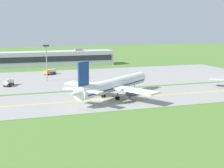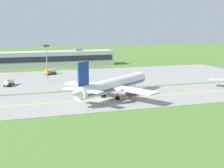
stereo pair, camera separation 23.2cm
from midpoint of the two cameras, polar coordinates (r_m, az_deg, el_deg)
The scene contains 10 objects.
ground_plane at distance 98.28m, azimuth -1.94°, elevation -2.80°, with size 500.00×500.00×0.00m, color #517A33.
taxiway_strip at distance 98.27m, azimuth -1.94°, elevation -2.78°, with size 240.00×28.00×0.10m, color gray.
apron_pad at distance 140.63m, azimuth -2.73°, elevation 1.22°, with size 140.00×52.00×0.10m, color gray.
taxiway_centreline at distance 98.26m, azimuth -1.94°, elevation -2.74°, with size 220.00×0.60×0.01m, color yellow.
airplane_lead at distance 99.86m, azimuth 0.13°, elevation -0.16°, with size 33.34×29.30×12.70m.
service_truck_baggage at distance 149.89m, azimuth -10.91°, elevation 2.19°, with size 6.02×5.26×2.65m.
service_truck_fuel at distance 125.74m, azimuth -17.87°, elevation 0.32°, with size 4.01×6.34×2.65m.
terminal_building at distance 181.92m, azimuth -9.92°, elevation 4.45°, with size 63.73×11.73×9.39m.
apron_light_mast at distance 131.65m, azimuth -11.56°, elevation 4.47°, with size 2.40×0.50×14.70m.
traffic_cone_near_edge at distance 114.42m, azimuth 3.59°, elevation -0.78°, with size 0.44×0.44×0.60m, color orange.
Camera 1 is at (-26.30, -92.00, 22.40)m, focal length 51.72 mm.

